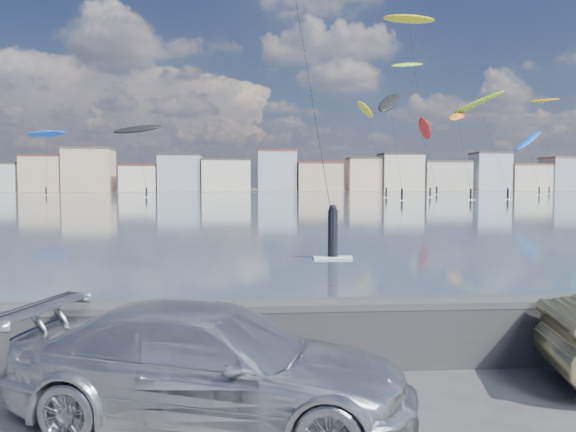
% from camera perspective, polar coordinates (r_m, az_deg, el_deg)
% --- Properties ---
extents(bay_water, '(500.00, 177.00, 0.00)m').
position_cam_1_polar(bay_water, '(96.92, -4.52, 1.70)').
color(bay_water, '#38475E').
rests_on(bay_water, ground).
extents(far_shore_strip, '(500.00, 60.00, 0.00)m').
position_cam_1_polar(far_shore_strip, '(205.39, -4.43, 2.55)').
color(far_shore_strip, '#4C473D').
rests_on(far_shore_strip, ground).
extents(seawall, '(400.00, 0.36, 1.08)m').
position_cam_1_polar(seawall, '(8.37, -6.30, -11.69)').
color(seawall, '#28282B').
rests_on(seawall, ground).
extents(far_buildings, '(240.79, 13.26, 14.60)m').
position_cam_1_polar(far_buildings, '(191.41, -4.05, 4.30)').
color(far_buildings, gray).
rests_on(far_buildings, ground).
extents(car_silver, '(4.97, 3.08, 1.34)m').
position_cam_1_polar(car_silver, '(6.69, -7.69, -14.77)').
color(car_silver, silver).
rests_on(car_silver, ground).
extents(kitesurfer_0, '(8.31, 14.45, 26.91)m').
position_cam_1_polar(kitesurfer_0, '(176.33, 24.63, 10.47)').
color(kitesurfer_0, '#BF8C19').
rests_on(kitesurfer_0, ground).
extents(kitesurfer_1, '(5.92, 17.72, 20.39)m').
position_cam_1_polar(kitesurfer_1, '(123.68, 7.89, 10.48)').
color(kitesurfer_1, yellow).
rests_on(kitesurfer_1, ground).
extents(kitesurfer_2, '(10.82, 14.24, 16.47)m').
position_cam_1_polar(kitesurfer_2, '(154.16, -23.28, 7.63)').
color(kitesurfer_2, blue).
rests_on(kitesurfer_2, ground).
extents(kitesurfer_3, '(9.38, 16.98, 20.86)m').
position_cam_1_polar(kitesurfer_3, '(115.66, 18.83, 10.81)').
color(kitesurfer_3, '#8CD826').
rests_on(kitesurfer_3, ground).
extents(kitesurfer_4, '(10.04, 16.00, 16.78)m').
position_cam_1_polar(kitesurfer_4, '(157.10, 23.17, 6.97)').
color(kitesurfer_4, blue).
rests_on(kitesurfer_4, ground).
extents(kitesurfer_5, '(7.47, 19.54, 17.36)m').
position_cam_1_polar(kitesurfer_5, '(114.00, 16.84, 9.55)').
color(kitesurfer_5, orange).
rests_on(kitesurfer_5, ground).
extents(kitesurfer_6, '(7.31, 20.79, 20.69)m').
position_cam_1_polar(kitesurfer_6, '(158.93, 13.74, 8.54)').
color(kitesurfer_6, red).
rests_on(kitesurfer_6, ground).
extents(kitesurfer_7, '(11.09, 8.87, 38.04)m').
position_cam_1_polar(kitesurfer_7, '(125.25, 12.17, 18.84)').
color(kitesurfer_7, yellow).
rests_on(kitesurfer_7, ground).
extents(kitesurfer_8, '(7.60, 18.41, 20.52)m').
position_cam_1_polar(kitesurfer_8, '(106.01, 10.29, 11.19)').
color(kitesurfer_8, black).
rests_on(kitesurfer_8, ground).
extents(kitesurfer_10, '(10.51, 10.37, 16.03)m').
position_cam_1_polar(kitesurfer_10, '(124.51, -15.04, 8.47)').
color(kitesurfer_10, black).
rests_on(kitesurfer_10, ground).
extents(kitesurfer_15, '(9.52, 16.10, 36.20)m').
position_cam_1_polar(kitesurfer_15, '(160.06, 12.04, 14.63)').
color(kitesurfer_15, '#8CD826').
rests_on(kitesurfer_15, ground).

